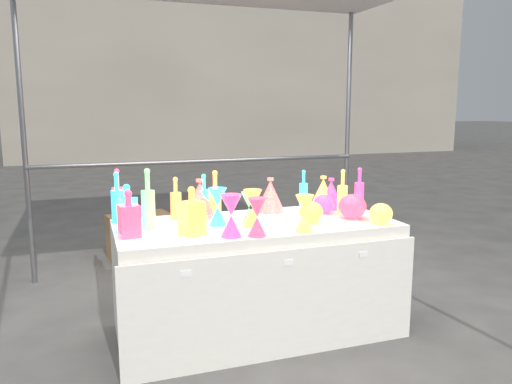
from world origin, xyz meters
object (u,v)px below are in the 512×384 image
object	(u,v)px
decanter_0	(192,211)
lampshade_0	(200,198)
cardboard_box_closed	(141,237)
bottle_0	(176,198)
display_table	(256,278)
hourglass_0	(257,217)
globe_0	(311,213)

from	to	relation	value
decanter_0	lampshade_0	distance (m)	0.49
cardboard_box_closed	bottle_0	world-z (taller)	bottle_0
display_table	bottle_0	bearing A→B (deg)	149.63
hourglass_0	globe_0	xyz separation A→B (m)	(0.44, 0.21, -0.05)
bottle_0	hourglass_0	xyz separation A→B (m)	(0.37, -0.60, -0.03)
display_table	lampshade_0	size ratio (longest dim) A/B	7.05
bottle_0	cardboard_box_closed	bearing A→B (deg)	92.46
decanter_0	hourglass_0	xyz separation A→B (m)	(0.35, -0.15, -0.03)
hourglass_0	globe_0	size ratio (longest dim) A/B	1.44
bottle_0	decanter_0	world-z (taller)	decanter_0
display_table	hourglass_0	bearing A→B (deg)	-108.40
display_table	lampshade_0	distance (m)	0.66
hourglass_0	globe_0	distance (m)	0.49
display_table	decanter_0	bearing A→B (deg)	-159.01
decanter_0	hourglass_0	size ratio (longest dim) A/B	1.29
globe_0	lampshade_0	size ratio (longest dim) A/B	0.60
cardboard_box_closed	lampshade_0	distance (m)	1.78
cardboard_box_closed	decanter_0	world-z (taller)	decanter_0
bottle_0	lampshade_0	size ratio (longest dim) A/B	1.09
cardboard_box_closed	globe_0	xyz separation A→B (m)	(0.88, -2.05, 0.60)
decanter_0	lampshade_0	world-z (taller)	decanter_0
globe_0	lampshade_0	xyz separation A→B (m)	(-0.64, 0.41, 0.07)
bottle_0	globe_0	size ratio (longest dim) A/B	1.83
globe_0	bottle_0	bearing A→B (deg)	153.75
bottle_0	decanter_0	xyz separation A→B (m)	(0.01, -0.45, 0.00)
display_table	cardboard_box_closed	bearing A→B (deg)	105.79
decanter_0	lampshade_0	xyz separation A→B (m)	(0.15, 0.47, -0.01)
decanter_0	globe_0	distance (m)	0.80
decanter_0	hourglass_0	world-z (taller)	decanter_0
cardboard_box_closed	globe_0	distance (m)	2.31
bottle_0	hourglass_0	distance (m)	0.71
decanter_0	globe_0	world-z (taller)	decanter_0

